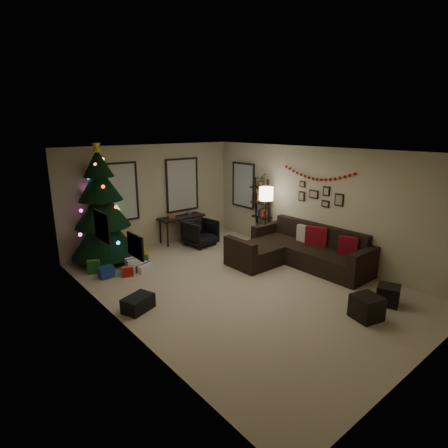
{
  "coord_description": "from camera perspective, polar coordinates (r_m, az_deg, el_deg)",
  "views": [
    {
      "loc": [
        -4.64,
        -5.07,
        3.15
      ],
      "look_at": [
        0.1,
        0.6,
        1.15
      ],
      "focal_mm": 29.01,
      "sensor_mm": 36.0,
      "label": 1
    }
  ],
  "objects": [
    {
      "name": "floor",
      "position": [
        7.56,
        2.37,
        -9.5
      ],
      "size": [
        7.0,
        7.0,
        0.0
      ],
      "primitive_type": "plane",
      "color": "#C3B294",
      "rests_on": "ground"
    },
    {
      "name": "ceiling",
      "position": [
        6.89,
        2.62,
        11.38
      ],
      "size": [
        7.0,
        7.0,
        0.0
      ],
      "primitive_type": "plane",
      "rotation": [
        3.14,
        0.0,
        0.0
      ],
      "color": "white",
      "rests_on": "floor"
    },
    {
      "name": "wall_back",
      "position": [
        9.91,
        -11.3,
        4.39
      ],
      "size": [
        5.0,
        0.0,
        5.0
      ],
      "primitive_type": "plane",
      "rotation": [
        1.57,
        0.0,
        0.0
      ],
      "color": "beige",
      "rests_on": "floor"
    },
    {
      "name": "wall_front",
      "position": [
        5.22,
        29.54,
        -7.11
      ],
      "size": [
        5.0,
        0.0,
        5.0
      ],
      "primitive_type": "plane",
      "rotation": [
        -1.57,
        0.0,
        0.0
      ],
      "color": "beige",
      "rests_on": "floor"
    },
    {
      "name": "wall_left",
      "position": [
        5.79,
        -16.18,
        -3.6
      ],
      "size": [
        0.0,
        7.0,
        7.0
      ],
      "primitive_type": "plane",
      "rotation": [
        1.57,
        0.0,
        1.57
      ],
      "color": "beige",
      "rests_on": "floor"
    },
    {
      "name": "wall_right",
      "position": [
        8.94,
        14.44,
        3.05
      ],
      "size": [
        0.0,
        7.0,
        7.0
      ],
      "primitive_type": "plane",
      "rotation": [
        1.57,
        0.0,
        -1.57
      ],
      "color": "beige",
      "rests_on": "floor"
    },
    {
      "name": "window_back_left",
      "position": [
        9.44,
        -16.34,
        4.78
      ],
      "size": [
        1.05,
        0.06,
        1.5
      ],
      "color": "#728CB2",
      "rests_on": "wall_back"
    },
    {
      "name": "window_back_right",
      "position": [
        10.33,
        -6.64,
        6.14
      ],
      "size": [
        1.05,
        0.06,
        1.5
      ],
      "color": "#728CB2",
      "rests_on": "wall_back"
    },
    {
      "name": "window_right_wall",
      "position": [
        10.55,
        3.11,
        6.13
      ],
      "size": [
        0.06,
        0.9,
        1.3
      ],
      "color": "#728CB2",
      "rests_on": "wall_right"
    },
    {
      "name": "christmas_tree",
      "position": [
        8.97,
        -18.65,
        1.78
      ],
      "size": [
        1.56,
        1.56,
        2.9
      ],
      "rotation": [
        0.0,
        0.0,
        -0.35
      ],
      "color": "black",
      "rests_on": "floor"
    },
    {
      "name": "presents",
      "position": [
        8.62,
        -14.87,
        -5.99
      ],
      "size": [
        1.5,
        1.16,
        0.3
      ],
      "rotation": [
        0.0,
        0.0,
        0.14
      ],
      "color": "#14591E",
      "rests_on": "floor"
    },
    {
      "name": "sofa",
      "position": [
        8.69,
        11.37,
        -4.34
      ],
      "size": [
        2.03,
        2.94,
        0.9
      ],
      "color": "black",
      "rests_on": "floor"
    },
    {
      "name": "pillow_red_a",
      "position": [
        8.32,
        18.93,
        -3.27
      ],
      "size": [
        0.27,
        0.42,
        0.41
      ],
      "primitive_type": "cube",
      "rotation": [
        0.0,
        0.0,
        0.43
      ],
      "color": "maroon",
      "rests_on": "sofa"
    },
    {
      "name": "pillow_red_b",
      "position": [
        8.74,
        14.31,
        -2.02
      ],
      "size": [
        0.33,
        0.51,
        0.5
      ],
      "primitive_type": "cube",
      "rotation": [
        0.0,
        0.0,
        0.43
      ],
      "color": "maroon",
      "rests_on": "sofa"
    },
    {
      "name": "pillow_cream",
      "position": [
        8.93,
        12.64,
        -1.62
      ],
      "size": [
        0.12,
        0.43,
        0.43
      ],
      "primitive_type": "cube",
      "rotation": [
        0.0,
        0.0,
        -0.01
      ],
      "color": "beige",
      "rests_on": "sofa"
    },
    {
      "name": "ottoman_near",
      "position": [
        6.69,
        21.56,
        -12.12
      ],
      "size": [
        0.53,
        0.53,
        0.41
      ],
      "primitive_type": "cube",
      "rotation": [
        0.0,
        0.0,
        -0.26
      ],
      "color": "black",
      "rests_on": "floor"
    },
    {
      "name": "ottoman_far",
      "position": [
        7.35,
        24.46,
        -10.15
      ],
      "size": [
        0.49,
        0.49,
        0.36
      ],
      "primitive_type": "cube",
      "rotation": [
        0.0,
        0.0,
        0.36
      ],
      "color": "black",
      "rests_on": "floor"
    },
    {
      "name": "desk",
      "position": [
        10.2,
        -6.69,
        0.74
      ],
      "size": [
        1.33,
        0.47,
        0.72
      ],
      "color": "black",
      "rests_on": "floor"
    },
    {
      "name": "desk_chair",
      "position": [
        9.84,
        -3.76,
        -1.37
      ],
      "size": [
        0.77,
        0.73,
        0.71
      ],
      "primitive_type": "imported",
      "rotation": [
        0.0,
        0.0,
        0.12
      ],
      "color": "black",
      "rests_on": "floor"
    },
    {
      "name": "bookshelf",
      "position": [
        9.9,
        6.01,
        1.83
      ],
      "size": [
        0.3,
        0.54,
        1.83
      ],
      "color": "black",
      "rests_on": "floor"
    },
    {
      "name": "potted_plant",
      "position": [
        9.79,
        5.78,
        7.12
      ],
      "size": [
        0.55,
        0.55,
        0.46
      ],
      "primitive_type": "imported",
      "rotation": [
        0.0,
        0.0,
        0.74
      ],
      "color": "#4C4C4C",
      "rests_on": "bookshelf"
    },
    {
      "name": "floor_lamp",
      "position": [
        9.23,
        6.64,
        4.09
      ],
      "size": [
        0.35,
        0.35,
        1.67
      ],
      "rotation": [
        0.0,
        0.0,
        0.23
      ],
      "color": "black",
      "rests_on": "floor"
    },
    {
      "name": "art_map",
      "position": [
        6.36,
        -18.7,
        -0.33
      ],
      "size": [
        0.04,
        0.6,
        0.5
      ],
      "color": "black",
      "rests_on": "wall_left"
    },
    {
      "name": "art_abstract",
      "position": [
        5.3,
        -13.79,
        -3.41
      ],
      "size": [
        0.04,
        0.45,
        0.35
      ],
      "color": "black",
      "rests_on": "wall_left"
    },
    {
      "name": "gallery",
      "position": [
        8.84,
        14.85,
        4.35
      ],
      "size": [
        0.03,
        1.25,
        0.54
      ],
      "color": "black",
      "rests_on": "wall_right"
    },
    {
      "name": "garland",
      "position": [
        8.79,
        14.51,
        7.59
      ],
      "size": [
        0.08,
        1.9,
        0.3
      ],
      "primitive_type": null,
      "color": "#A5140C",
      "rests_on": "wall_right"
    },
    {
      "name": "stocking_left",
      "position": [
        9.93,
        -12.34,
        4.65
      ],
      "size": [
        0.2,
        0.05,
        0.36
      ],
      "color": "#990F0C",
      "rests_on": "wall_back"
    },
    {
      "name": "stocking_right",
      "position": [
        10.04,
        -10.64,
        5.58
      ],
      "size": [
        0.2,
        0.05,
        0.36
      ],
      "color": "#990F0C",
      "rests_on": "wall_back"
    },
    {
      "name": "storage_bin",
      "position": [
        6.7,
        -13.38,
        -12.06
      ],
      "size": [
        0.62,
        0.51,
        0.26
      ],
      "primitive_type": "cube",
      "rotation": [
        0.0,
        0.0,
        0.35
      ],
      "color": "black",
      "rests_on": "floor"
    }
  ]
}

